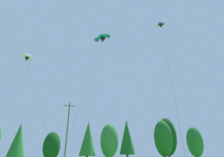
# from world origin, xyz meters

# --- Properties ---
(treeline_tree_e) EXTENTS (3.91, 3.91, 10.49)m
(treeline_tree_e) POSITION_xyz_m (-11.58, 55.68, 6.57)
(treeline_tree_e) COLOR #472D19
(treeline_tree_e) RESTS_ON ground_plane
(treeline_tree_f) EXTENTS (4.10, 4.10, 8.53)m
(treeline_tree_f) POSITION_xyz_m (-3.78, 54.49, 5.16)
(treeline_tree_f) COLOR #472D19
(treeline_tree_f) RESTS_ON ground_plane
(treeline_tree_g) EXTENTS (4.15, 4.15, 11.59)m
(treeline_tree_g) POSITION_xyz_m (4.90, 54.11, 7.26)
(treeline_tree_g) COLOR #472D19
(treeline_tree_g) RESTS_ON ground_plane
(treeline_tree_h) EXTENTS (4.90, 4.90, 11.47)m
(treeline_tree_h) POSITION_xyz_m (11.08, 55.39, 6.94)
(treeline_tree_h) COLOR #472D19
(treeline_tree_h) RESTS_ON ground_plane
(treeline_tree_i) EXTENTS (4.56, 4.56, 13.45)m
(treeline_tree_i) POSITION_xyz_m (17.44, 58.14, 8.42)
(treeline_tree_i) COLOR #472D19
(treeline_tree_i) RESTS_ON ground_plane
(treeline_tree_j) EXTENTS (5.38, 5.38, 13.25)m
(treeline_tree_j) POSITION_xyz_m (27.83, 54.91, 8.02)
(treeline_tree_j) COLOR #472D19
(treeline_tree_j) RESTS_ON ground_plane
(treeline_tree_k) EXTENTS (5.77, 5.77, 14.72)m
(treeline_tree_k) POSITION_xyz_m (30.99, 57.47, 8.91)
(treeline_tree_k) COLOR #472D19
(treeline_tree_k) RESTS_ON ground_plane
(treeline_tree_l) EXTENTS (5.19, 5.19, 12.55)m
(treeline_tree_l) POSITION_xyz_m (42.09, 58.32, 7.60)
(treeline_tree_l) COLOR #472D19
(treeline_tree_l) RESTS_ON ground_plane
(utility_pole) EXTENTS (2.20, 0.26, 12.99)m
(utility_pole) POSITION_xyz_m (-1.38, 42.88, 6.77)
(utility_pole) COLOR brown
(utility_pole) RESTS_ON ground_plane
(parafoil_kite_high_teal) EXTENTS (8.13, 12.10, 23.77)m
(parafoil_kite_high_teal) POSITION_xyz_m (3.11, 34.48, 24.52)
(parafoil_kite_high_teal) COLOR teal
(parafoil_kite_mid_purple) EXTENTS (8.89, 12.27, 23.65)m
(parafoil_kite_mid_purple) POSITION_xyz_m (12.00, 27.26, 24.32)
(parafoil_kite_mid_purple) COLOR purple
(parafoil_kite_far_white) EXTENTS (7.40, 12.23, 17.12)m
(parafoil_kite_far_white) POSITION_xyz_m (-9.77, 35.18, 18.10)
(parafoil_kite_far_white) COLOR white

